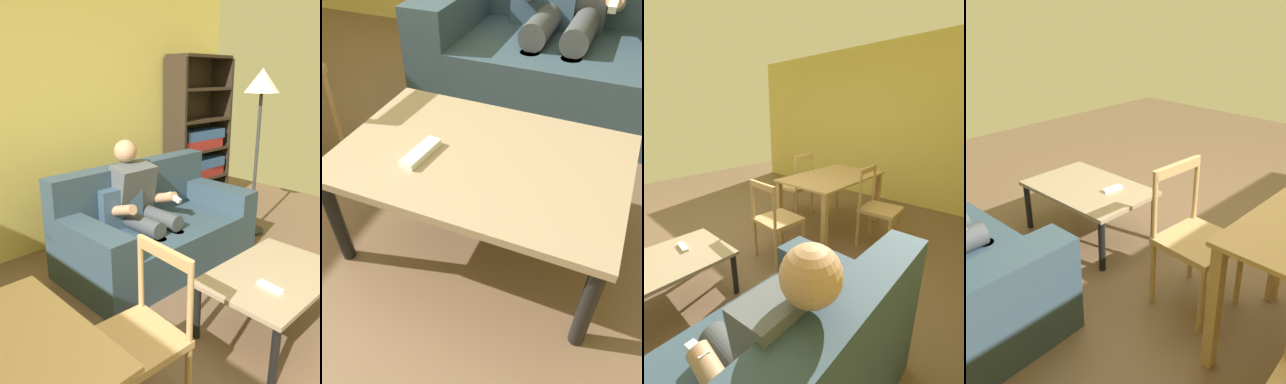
{
  "view_description": "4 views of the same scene",
  "coord_description": "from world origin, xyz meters",
  "views": [
    {
      "loc": [
        -1.27,
        -0.65,
        1.7
      ],
      "look_at": [
        0.95,
        1.65,
        0.7
      ],
      "focal_mm": 34.75,
      "sensor_mm": 36.0,
      "label": 1
    },
    {
      "loc": [
        1.22,
        -0.51,
        1.17
      ],
      "look_at": [
        0.83,
        0.42,
        0.26
      ],
      "focal_mm": 34.6,
      "sensor_mm": 36.0,
      "label": 2
    },
    {
      "loc": [
        1.31,
        2.38,
        1.54
      ],
      "look_at": [
        -0.17,
        1.03,
        0.9
      ],
      "focal_mm": 22.62,
      "sensor_mm": 36.0,
      "label": 3
    },
    {
      "loc": [
        -1.44,
        2.38,
        1.75
      ],
      "look_at": [
        -0.17,
        1.03,
        0.9
      ],
      "focal_mm": 38.6,
      "sensor_mm": 36.0,
      "label": 4
    }
  ],
  "objects": [
    {
      "name": "coffee_table",
      "position": [
        0.83,
        0.42,
        0.37
      ],
      "size": [
        0.98,
        0.65,
        0.43
      ],
      "color": "gray",
      "rests_on": "ground_plane"
    },
    {
      "name": "dining_table",
      "position": [
        -1.28,
        0.54,
        0.65
      ],
      "size": [
        1.38,
        0.83,
        0.76
      ],
      "color": "tan",
      "rests_on": "ground_plane"
    },
    {
      "name": "ground_plane",
      "position": [
        0.0,
        0.0,
        0.0
      ],
      "size": [
        8.07,
        8.07,
        0.0
      ],
      "primitive_type": "plane",
      "color": "brown"
    },
    {
      "name": "tv_remote",
      "position": [
        0.64,
        0.34,
        0.44
      ],
      "size": [
        0.07,
        0.17,
        0.02
      ],
      "primitive_type": "cube",
      "rotation": [
        0.0,
        0.0,
        3.03
      ],
      "color": "white",
      "rests_on": "coffee_table"
    },
    {
      "name": "dining_chair_by_doorway",
      "position": [
        -1.29,
        -0.15,
        0.48
      ],
      "size": [
        0.44,
        0.44,
        0.98
      ],
      "color": "tan",
      "rests_on": "ground_plane"
    },
    {
      "name": "dining_chair_near_wall",
      "position": [
        -1.28,
        1.22,
        0.47
      ],
      "size": [
        0.45,
        0.45,
        0.95
      ],
      "color": "tan",
      "rests_on": "ground_plane"
    },
    {
      "name": "dining_chair_facing_couch",
      "position": [
        -0.27,
        0.54,
        0.45
      ],
      "size": [
        0.44,
        0.44,
        0.9
      ],
      "color": "tan",
      "rests_on": "ground_plane"
    },
    {
      "name": "wall_side",
      "position": [
        -3.03,
        0.0,
        1.35
      ],
      "size": [
        0.12,
        5.46,
        2.71
      ],
      "primitive_type": "cube",
      "color": "#D2BE5D",
      "rests_on": "ground_plane"
    },
    {
      "name": "person_lounging",
      "position": [
        0.81,
        1.75,
        0.58
      ],
      "size": [
        0.59,
        0.87,
        1.15
      ],
      "color": "#4C5156",
      "rests_on": "ground_plane"
    }
  ]
}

